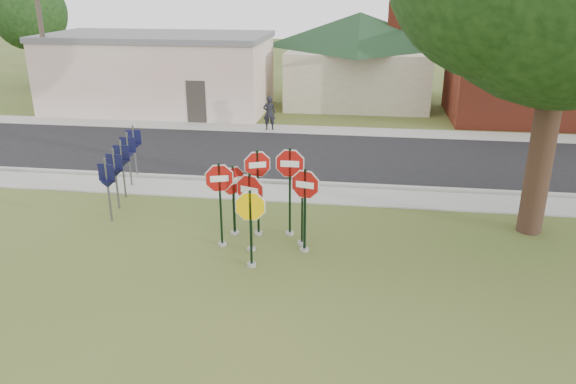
# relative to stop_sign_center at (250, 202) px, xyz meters

# --- Properties ---
(ground) EXTENTS (120.00, 120.00, 0.00)m
(ground) POSITION_rel_stop_sign_center_xyz_m (0.35, -1.11, -1.43)
(ground) COLOR #3B4F1D
(ground) RESTS_ON ground
(sidewalk_near) EXTENTS (60.00, 1.60, 0.06)m
(sidewalk_near) POSITION_rel_stop_sign_center_xyz_m (0.35, 4.39, -1.40)
(sidewalk_near) COLOR gray
(sidewalk_near) RESTS_ON ground
(road) EXTENTS (60.00, 7.00, 0.04)m
(road) POSITION_rel_stop_sign_center_xyz_m (0.35, 8.89, -1.41)
(road) COLOR black
(road) RESTS_ON ground
(sidewalk_far) EXTENTS (60.00, 1.60, 0.06)m
(sidewalk_far) POSITION_rel_stop_sign_center_xyz_m (0.35, 13.19, -1.40)
(sidewalk_far) COLOR gray
(sidewalk_far) RESTS_ON ground
(curb) EXTENTS (60.00, 0.20, 0.14)m
(curb) POSITION_rel_stop_sign_center_xyz_m (0.35, 5.39, -1.36)
(curb) COLOR gray
(curb) RESTS_ON ground
(stop_sign_center) EXTENTS (1.09, 0.43, 2.34)m
(stop_sign_center) POSITION_rel_stop_sign_center_xyz_m (0.00, 0.00, 0.00)
(stop_sign_center) COLOR gray
(stop_sign_center) RESTS_ON ground
(stop_sign_yellow) EXTENTS (1.06, 0.24, 2.19)m
(stop_sign_yellow) POSITION_rel_stop_sign_center_xyz_m (0.19, -0.89, -0.12)
(stop_sign_yellow) COLOR gray
(stop_sign_yellow) RESTS_ON ground
(stop_sign_left) EXTENTS (1.01, 0.35, 2.51)m
(stop_sign_left) POSITION_rel_stop_sign_center_xyz_m (-0.87, 0.18, 0.12)
(stop_sign_left) COLOR gray
(stop_sign_left) RESTS_ON ground
(stop_sign_right) EXTENTS (1.05, 0.28, 2.46)m
(stop_sign_right) POSITION_rel_stop_sign_center_xyz_m (1.44, 0.16, 0.09)
(stop_sign_right) COLOR gray
(stop_sign_right) RESTS_ON ground
(stop_sign_back_right) EXTENTS (1.13, 0.24, 2.72)m
(stop_sign_back_right) POSITION_rel_stop_sign_center_xyz_m (0.90, 1.16, 0.29)
(stop_sign_back_right) COLOR gray
(stop_sign_back_right) RESTS_ON ground
(stop_sign_back_left) EXTENTS (0.97, 0.42, 2.65)m
(stop_sign_back_left) POSITION_rel_stop_sign_center_xyz_m (0.00, 1.04, 0.22)
(stop_sign_back_left) COLOR gray
(stop_sign_back_left) RESTS_ON ground
(stop_sign_far_right) EXTENTS (0.29, 1.00, 2.28)m
(stop_sign_far_right) POSITION_rel_stop_sign_center_xyz_m (1.32, 0.57, -0.05)
(stop_sign_far_right) COLOR gray
(stop_sign_far_right) RESTS_ON ground
(stop_sign_far_left) EXTENTS (0.70, 0.91, 2.21)m
(stop_sign_far_left) POSITION_rel_stop_sign_center_xyz_m (-0.69, 0.97, -0.10)
(stop_sign_far_left) COLOR gray
(stop_sign_far_left) RESTS_ON ground
(route_sign_row) EXTENTS (1.43, 4.63, 2.00)m
(route_sign_row) POSITION_rel_stop_sign_center_xyz_m (-5.05, 3.39, -0.21)
(route_sign_row) COLOR #59595E
(route_sign_row) RESTS_ON ground
(building_stucco) EXTENTS (12.20, 6.20, 4.20)m
(building_stucco) POSITION_rel_stop_sign_center_xyz_m (-8.65, 16.89, 0.72)
(building_stucco) COLOR silver
(building_stucco) RESTS_ON ground
(building_house) EXTENTS (11.60, 11.60, 6.20)m
(building_house) POSITION_rel_stop_sign_center_xyz_m (2.35, 20.89, 2.22)
(building_house) COLOR beige
(building_house) RESTS_ON ground
(building_brick) EXTENTS (10.20, 6.20, 4.75)m
(building_brick) POSITION_rel_stop_sign_center_xyz_m (12.34, 17.39, 0.97)
(building_brick) COLOR maroon
(building_brick) RESTS_ON ground
(utility_pole_near) EXTENTS (2.20, 0.26, 9.50)m
(utility_pole_near) POSITION_rel_stop_sign_center_xyz_m (-13.65, 14.09, 3.54)
(utility_pole_near) COLOR #483E30
(utility_pole_near) RESTS_ON ground
(bg_tree_left) EXTENTS (4.90, 4.90, 7.35)m
(bg_tree_left) POSITION_rel_stop_sign_center_xyz_m (-19.65, 22.89, 3.45)
(bg_tree_left) COLOR black
(bg_tree_left) RESTS_ON ground
(pedestrian) EXTENTS (0.68, 0.53, 1.65)m
(pedestrian) POSITION_rel_stop_sign_center_xyz_m (-1.72, 12.93, -0.55)
(pedestrian) COLOR black
(pedestrian) RESTS_ON sidewalk_far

